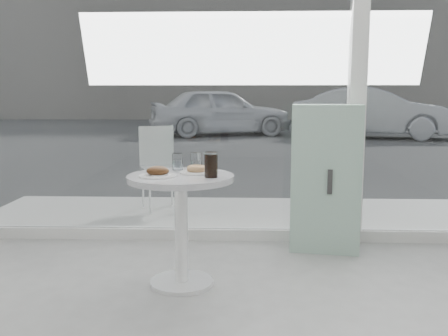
{
  "coord_description": "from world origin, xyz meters",
  "views": [
    {
      "loc": [
        -0.08,
        -1.39,
        1.31
      ],
      "look_at": [
        -0.2,
        1.7,
        0.85
      ],
      "focal_mm": 40.0,
      "sensor_mm": 36.0,
      "label": 1
    }
  ],
  "objects_px": {
    "cola_glass": "(211,165)",
    "plate_fritter": "(158,173)",
    "car_silver": "(373,113)",
    "main_table": "(181,207)",
    "water_tumbler_b": "(196,163)",
    "patio_chair": "(159,162)",
    "mint_cabinet": "(326,178)",
    "plate_donut": "(197,170)",
    "car_white": "(220,111)",
    "water_tumbler_a": "(177,163)"
  },
  "relations": [
    {
      "from": "cola_glass",
      "to": "plate_fritter",
      "type": "bearing_deg",
      "value": 178.55
    },
    {
      "from": "cola_glass",
      "to": "car_silver",
      "type": "bearing_deg",
      "value": 71.08
    },
    {
      "from": "main_table",
      "to": "water_tumbler_b",
      "type": "relative_size",
      "value": 5.78
    },
    {
      "from": "main_table",
      "to": "patio_chair",
      "type": "distance_m",
      "value": 2.18
    },
    {
      "from": "mint_cabinet",
      "to": "plate_fritter",
      "type": "height_order",
      "value": "mint_cabinet"
    },
    {
      "from": "main_table",
      "to": "plate_donut",
      "type": "relative_size",
      "value": 3.31
    },
    {
      "from": "main_table",
      "to": "car_white",
      "type": "bearing_deg",
      "value": 91.4
    },
    {
      "from": "water_tumbler_b",
      "to": "plate_donut",
      "type": "bearing_deg",
      "value": -83.48
    },
    {
      "from": "car_white",
      "to": "car_silver",
      "type": "relative_size",
      "value": 0.97
    },
    {
      "from": "water_tumbler_b",
      "to": "car_white",
      "type": "bearing_deg",
      "value": 91.83
    },
    {
      "from": "mint_cabinet",
      "to": "plate_donut",
      "type": "height_order",
      "value": "mint_cabinet"
    },
    {
      "from": "car_silver",
      "to": "main_table",
      "type": "bearing_deg",
      "value": 173.4
    },
    {
      "from": "patio_chair",
      "to": "plate_fritter",
      "type": "bearing_deg",
      "value": -104.31
    },
    {
      "from": "main_table",
      "to": "water_tumbler_b",
      "type": "bearing_deg",
      "value": 62.74
    },
    {
      "from": "car_white",
      "to": "plate_fritter",
      "type": "xyz_separation_m",
      "value": [
        0.17,
        -12.64,
        0.04
      ]
    },
    {
      "from": "mint_cabinet",
      "to": "car_white",
      "type": "bearing_deg",
      "value": 106.04
    },
    {
      "from": "water_tumbler_a",
      "to": "main_table",
      "type": "bearing_deg",
      "value": -77.56
    },
    {
      "from": "patio_chair",
      "to": "car_silver",
      "type": "distance_m",
      "value": 10.75
    },
    {
      "from": "mint_cabinet",
      "to": "car_silver",
      "type": "height_order",
      "value": "car_silver"
    },
    {
      "from": "plate_fritter",
      "to": "cola_glass",
      "type": "height_order",
      "value": "cola_glass"
    },
    {
      "from": "main_table",
      "to": "cola_glass",
      "type": "distance_m",
      "value": 0.38
    },
    {
      "from": "plate_donut",
      "to": "water_tumbler_a",
      "type": "bearing_deg",
      "value": 135.37
    },
    {
      "from": "patio_chair",
      "to": "water_tumbler_b",
      "type": "bearing_deg",
      "value": -96.79
    },
    {
      "from": "car_silver",
      "to": "plate_fritter",
      "type": "height_order",
      "value": "car_silver"
    },
    {
      "from": "patio_chair",
      "to": "plate_fritter",
      "type": "distance_m",
      "value": 2.24
    },
    {
      "from": "patio_chair",
      "to": "car_silver",
      "type": "relative_size",
      "value": 0.2
    },
    {
      "from": "main_table",
      "to": "cola_glass",
      "type": "relative_size",
      "value": 4.62
    },
    {
      "from": "plate_fritter",
      "to": "water_tumbler_b",
      "type": "relative_size",
      "value": 1.86
    },
    {
      "from": "mint_cabinet",
      "to": "water_tumbler_b",
      "type": "height_order",
      "value": "mint_cabinet"
    },
    {
      "from": "patio_chair",
      "to": "plate_donut",
      "type": "xyz_separation_m",
      "value": [
        0.6,
        -2.04,
        0.23
      ]
    },
    {
      "from": "main_table",
      "to": "water_tumbler_a",
      "type": "height_order",
      "value": "water_tumbler_a"
    },
    {
      "from": "car_silver",
      "to": "patio_chair",
      "type": "bearing_deg",
      "value": 167.0
    },
    {
      "from": "mint_cabinet",
      "to": "water_tumbler_a",
      "type": "xyz_separation_m",
      "value": [
        -1.17,
        -0.64,
        0.21
      ]
    },
    {
      "from": "plate_fritter",
      "to": "patio_chair",
      "type": "bearing_deg",
      "value": 99.45
    },
    {
      "from": "mint_cabinet",
      "to": "plate_fritter",
      "type": "bearing_deg",
      "value": -133.9
    },
    {
      "from": "car_white",
      "to": "main_table",
      "type": "bearing_deg",
      "value": 165.4
    },
    {
      "from": "plate_donut",
      "to": "water_tumbler_b",
      "type": "distance_m",
      "value": 0.1
    },
    {
      "from": "car_silver",
      "to": "water_tumbler_a",
      "type": "xyz_separation_m",
      "value": [
        -4.32,
        -11.52,
        0.07
      ]
    },
    {
      "from": "car_white",
      "to": "cola_glass",
      "type": "height_order",
      "value": "car_white"
    },
    {
      "from": "patio_chair",
      "to": "cola_glass",
      "type": "bearing_deg",
      "value": -95.79
    },
    {
      "from": "car_silver",
      "to": "plate_donut",
      "type": "relative_size",
      "value": 19.7
    },
    {
      "from": "water_tumbler_a",
      "to": "mint_cabinet",
      "type": "bearing_deg",
      "value": 28.78
    },
    {
      "from": "car_white",
      "to": "cola_glass",
      "type": "distance_m",
      "value": 12.66
    },
    {
      "from": "plate_fritter",
      "to": "water_tumbler_a",
      "type": "relative_size",
      "value": 2.05
    },
    {
      "from": "plate_donut",
      "to": "cola_glass",
      "type": "xyz_separation_m",
      "value": [
        0.11,
        -0.16,
        0.06
      ]
    },
    {
      "from": "patio_chair",
      "to": "plate_donut",
      "type": "relative_size",
      "value": 3.9
    },
    {
      "from": "car_white",
      "to": "water_tumbler_b",
      "type": "bearing_deg",
      "value": 165.84
    },
    {
      "from": "car_silver",
      "to": "water_tumbler_a",
      "type": "height_order",
      "value": "car_silver"
    },
    {
      "from": "water_tumbler_a",
      "to": "water_tumbler_b",
      "type": "distance_m",
      "value": 0.15
    },
    {
      "from": "cola_glass",
      "to": "plate_donut",
      "type": "bearing_deg",
      "value": 124.04
    }
  ]
}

